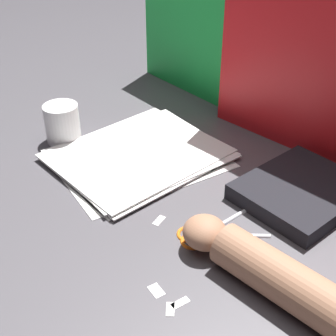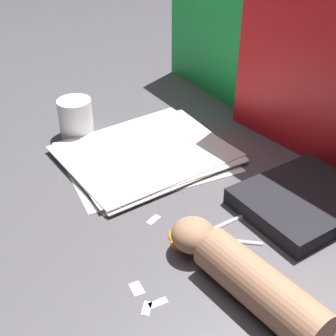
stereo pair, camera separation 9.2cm
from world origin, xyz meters
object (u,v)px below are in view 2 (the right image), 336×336
object	(u,v)px
paper_stack	(146,154)
book_closed	(303,201)
scissors	(199,235)
hand_forearm	(243,276)
mug	(76,118)

from	to	relation	value
paper_stack	book_closed	world-z (taller)	book_closed
paper_stack	scissors	size ratio (longest dim) A/B	2.21
paper_stack	scissors	distance (m)	0.29
book_closed	hand_forearm	size ratio (longest dim) A/B	0.80
book_closed	scissors	bearing A→B (deg)	-97.27
scissors	mug	world-z (taller)	mug
book_closed	hand_forearm	distance (m)	0.26
scissors	mug	distance (m)	0.47
scissors	mug	size ratio (longest dim) A/B	1.87
hand_forearm	scissors	bearing A→B (deg)	175.28
paper_stack	mug	bearing A→B (deg)	-150.50
paper_stack	hand_forearm	xyz separation A→B (m)	(0.43, -0.06, 0.03)
paper_stack	book_closed	xyz separation A→B (m)	(0.32, 0.18, 0.01)
mug	hand_forearm	bearing A→B (deg)	4.18
scissors	hand_forearm	size ratio (longest dim) A/B	0.56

